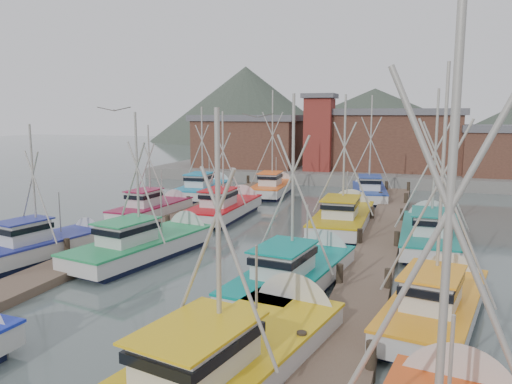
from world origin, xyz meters
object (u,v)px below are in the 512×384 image
(boat_4, at_px, (150,244))
(boat_8, at_px, (227,207))
(boat_12, at_px, (274,187))
(boat_1, at_px, (236,356))
(lookout_tower, at_px, (319,132))

(boat_4, xyz_separation_m, boat_8, (-0.00, 11.14, 0.00))
(boat_4, height_order, boat_12, boat_12)
(boat_8, relative_size, boat_12, 0.91)
(boat_1, relative_size, boat_4, 1.11)
(boat_4, bearing_deg, boat_8, 101.16)
(boat_8, xyz_separation_m, boat_12, (0.36, 10.98, 0.01))
(boat_1, relative_size, boat_12, 1.04)
(boat_12, bearing_deg, boat_1, -79.11)
(lookout_tower, xyz_separation_m, boat_1, (6.34, -43.05, -4.87))
(lookout_tower, distance_m, boat_12, 11.99)
(boat_1, bearing_deg, boat_8, 124.19)
(lookout_tower, distance_m, boat_8, 22.40)
(boat_1, xyz_separation_m, boat_4, (-8.79, 10.18, -0.00))
(lookout_tower, bearing_deg, boat_4, -94.26)
(boat_12, bearing_deg, lookout_tower, 75.25)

